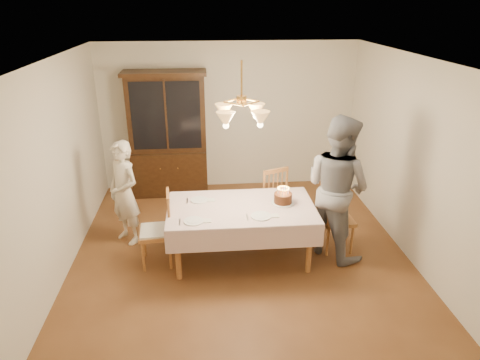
{
  "coord_description": "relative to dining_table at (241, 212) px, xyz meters",
  "views": [
    {
      "loc": [
        -0.46,
        -4.93,
        3.23
      ],
      "look_at": [
        0.0,
        0.2,
        1.05
      ],
      "focal_mm": 32.0,
      "sensor_mm": 36.0,
      "label": 1
    }
  ],
  "objects": [
    {
      "name": "place_setting_near_right",
      "position": [
        0.23,
        -0.29,
        0.08
      ],
      "size": [
        0.4,
        0.25,
        0.02
      ],
      "color": "white",
      "rests_on": "dining_table"
    },
    {
      "name": "dining_table",
      "position": [
        0.0,
        0.0,
        0.0
      ],
      "size": [
        1.9,
        1.1,
        0.76
      ],
      "color": "#975C2C",
      "rests_on": "ground"
    },
    {
      "name": "chair_far_side",
      "position": [
        0.5,
        0.85,
        -0.24
      ],
      "size": [
        0.56,
        0.55,
        1.0
      ],
      "color": "#975C2C",
      "rests_on": "ground"
    },
    {
      "name": "ground",
      "position": [
        0.0,
        0.0,
        -0.68
      ],
      "size": [
        5.0,
        5.0,
        0.0
      ],
      "primitive_type": "plane",
      "color": "#5A3419",
      "rests_on": "ground"
    },
    {
      "name": "place_setting_near_left",
      "position": [
        -0.6,
        -0.35,
        0.08
      ],
      "size": [
        0.39,
        0.24,
        0.02
      ],
      "color": "white",
      "rests_on": "dining_table"
    },
    {
      "name": "china_hutch",
      "position": [
        -1.06,
        2.25,
        0.36
      ],
      "size": [
        1.38,
        0.54,
        2.16
      ],
      "color": "black",
      "rests_on": "ground"
    },
    {
      "name": "chair_right_end",
      "position": [
        1.31,
        0.11,
        -0.24
      ],
      "size": [
        0.44,
        0.46,
        1.0
      ],
      "color": "#975C2C",
      "rests_on": "ground"
    },
    {
      "name": "chandelier",
      "position": [
        -0.0,
        -0.0,
        1.29
      ],
      "size": [
        0.62,
        0.62,
        0.73
      ],
      "color": "#BF8C3F",
      "rests_on": "ground"
    },
    {
      "name": "place_setting_far_left",
      "position": [
        -0.53,
        0.23,
        0.08
      ],
      "size": [
        0.37,
        0.23,
        0.02
      ],
      "color": "white",
      "rests_on": "dining_table"
    },
    {
      "name": "adult_in_grey",
      "position": [
        1.26,
        0.04,
        0.28
      ],
      "size": [
        1.13,
        1.19,
        1.93
      ],
      "primitive_type": "imported",
      "rotation": [
        0.0,
        0.0,
        2.16
      ],
      "color": "slate",
      "rests_on": "ground"
    },
    {
      "name": "room_shell",
      "position": [
        0.0,
        0.0,
        0.9
      ],
      "size": [
        5.0,
        5.0,
        5.0
      ],
      "color": "white",
      "rests_on": "ground"
    },
    {
      "name": "birthday_cake",
      "position": [
        0.55,
        0.05,
        0.14
      ],
      "size": [
        0.3,
        0.3,
        0.22
      ],
      "color": "white",
      "rests_on": "dining_table"
    },
    {
      "name": "elderly_woman",
      "position": [
        -1.58,
        0.59,
        0.07
      ],
      "size": [
        0.64,
        0.64,
        1.5
      ],
      "primitive_type": "imported",
      "rotation": [
        0.0,
        0.0,
        -0.78
      ],
      "color": "beige",
      "rests_on": "ground"
    },
    {
      "name": "chair_left_end",
      "position": [
        -1.11,
        -0.03,
        -0.23
      ],
      "size": [
        0.45,
        0.47,
        1.0
      ],
      "color": "#975C2C",
      "rests_on": "ground"
    }
  ]
}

